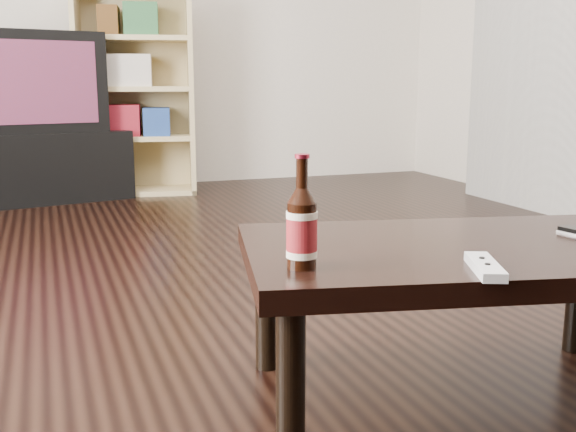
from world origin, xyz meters
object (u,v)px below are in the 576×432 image
object	(u,v)px
beer_bottle	(302,229)
remote	(485,267)
coffee_table	(463,265)
tv	(31,82)
bookshelf	(134,84)
tv_stand	(37,166)

from	to	relation	value
beer_bottle	remote	distance (m)	0.38
coffee_table	beer_bottle	distance (m)	0.46
tv	beer_bottle	distance (m)	3.49
tv	remote	bearing A→B (deg)	-88.30
coffee_table	bookshelf	bearing A→B (deg)	95.03
tv_stand	bookshelf	bearing A→B (deg)	-4.63
tv_stand	remote	size ratio (longest dim) A/B	6.27
bookshelf	remote	bearing A→B (deg)	-76.49
bookshelf	beer_bottle	bearing A→B (deg)	-81.86
tv	coffee_table	world-z (taller)	tv
coffee_table	remote	distance (m)	0.24
tv_stand	bookshelf	world-z (taller)	bookshelf
tv	remote	xyz separation A→B (m)	(0.87, -3.59, -0.37)
beer_bottle	remote	size ratio (longest dim) A/B	1.31
tv_stand	beer_bottle	xyz separation A→B (m)	(0.53, -3.44, 0.24)
bookshelf	beer_bottle	size ratio (longest dim) A/B	6.13
coffee_table	beer_bottle	size ratio (longest dim) A/B	4.83
coffee_table	remote	xyz separation A→B (m)	(-0.10, -0.22, 0.06)
tv	bookshelf	distance (m)	0.67
tv	coffee_table	bearing A→B (deg)	-85.91
tv_stand	tv	distance (m)	0.54
bookshelf	coffee_table	distance (m)	3.50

